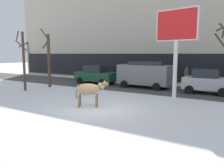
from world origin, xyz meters
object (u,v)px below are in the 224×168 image
Objects in this scene: bare_tree_right_lot at (49,59)px; bare_tree_far_back at (24,59)px; car_darkgreen_sedan at (96,75)px; pedestrian_far_left at (186,76)px; car_grey_van at (145,74)px; pedestrian_near_billboard at (106,72)px; billboard at (177,31)px; cow_tan at (89,90)px; car_silver_hatchback at (207,81)px.

bare_tree_right_lot reaches higher than bare_tree_far_back.
pedestrian_far_left is at bearing 21.53° from car_darkgreen_sedan.
pedestrian_near_billboard is (-6.07, 3.15, -0.36)m from car_grey_van.
bare_tree_right_lot is at bearing -101.11° from pedestrian_near_billboard.
car_darkgreen_sedan is 0.81× the size of bare_tree_right_lot.
bare_tree_far_back reaches higher than pedestrian_near_billboard.
pedestrian_near_billboard is at bearing 141.35° from billboard.
car_silver_hatchback reaches higher than cow_tan.
car_grey_van is at bearing 129.36° from billboard.
cow_tan is 1.07× the size of pedestrian_near_billboard.
bare_tree_far_back is at bearing -139.83° from car_grey_van.
pedestrian_near_billboard reaches higher than cow_tan.
cow_tan is 9.48m from car_silver_hatchback.
car_silver_hatchback is at bearing 75.95° from billboard.
cow_tan is 0.38× the size of bare_tree_far_back.
car_darkgreen_sedan is at bearing -158.47° from pedestrian_far_left.
bare_tree_right_lot is at bearing -118.60° from car_darkgreen_sedan.
car_grey_van is 8.67m from bare_tree_right_lot.
car_grey_van is at bearing -27.43° from pedestrian_near_billboard.
car_grey_van reaches higher than car_silver_hatchback.
pedestrian_far_left is at bearing 124.30° from car_silver_hatchback.
pedestrian_far_left is 0.33× the size of bare_tree_right_lot.
car_silver_hatchback is at bearing -3.20° from car_grey_van.
pedestrian_near_billboard is 8.95m from pedestrian_far_left.
bare_tree_right_lot reaches higher than pedestrian_near_billboard.
car_silver_hatchback reaches higher than pedestrian_far_left.
car_darkgreen_sedan is 0.91× the size of car_grey_van.
car_silver_hatchback is 0.72× the size of bare_tree_far_back.
pedestrian_far_left is (-1.18, 8.10, -3.43)m from billboard.
car_darkgreen_sedan reaches higher than pedestrian_far_left.
pedestrian_near_billboard is 1.00× the size of pedestrian_far_left.
bare_tree_far_back is (-7.76, -6.55, 1.35)m from car_grey_van.
billboard is 11.73m from bare_tree_right_lot.
bare_tree_far_back is at bearing -137.64° from pedestrian_far_left.
bare_tree_far_back reaches higher than pedestrian_far_left.
pedestrian_near_billboard is at bearing 78.89° from bare_tree_right_lot.
car_silver_hatchback is at bearing 58.07° from cow_tan.
pedestrian_near_billboard is 9.99m from bare_tree_far_back.
billboard is 1.32× the size of car_darkgreen_sedan.
pedestrian_far_left is at bearing 0.00° from pedestrian_near_billboard.
cow_tan is 6.11m from billboard.
pedestrian_far_left is 12.80m from bare_tree_right_lot.
bare_tree_right_lot is (-11.56, 0.79, -1.78)m from billboard.
cow_tan is 9.92m from car_darkgreen_sedan.
bare_tree_right_lot is 2.41m from bare_tree_far_back.
billboard is at bearing -50.64° from car_grey_van.
billboard is 11.07m from car_darkgreen_sedan.
pedestrian_near_billboard and pedestrian_far_left have the same top height.
cow_tan is 0.53× the size of car_silver_hatchback.
pedestrian_far_left is 0.36× the size of bare_tree_far_back.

